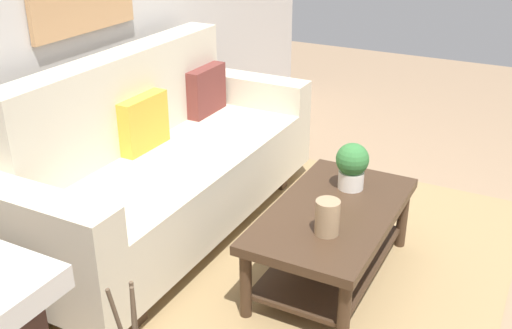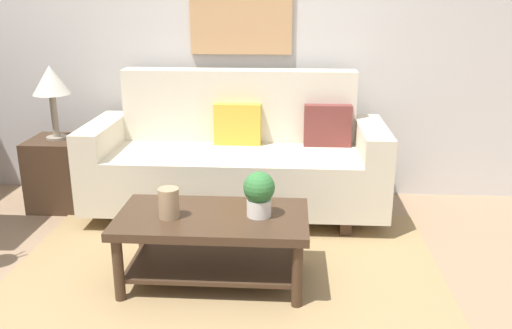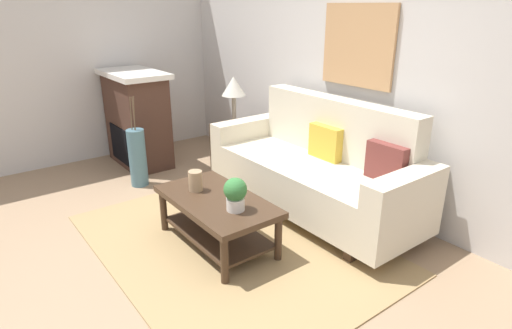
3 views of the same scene
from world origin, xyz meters
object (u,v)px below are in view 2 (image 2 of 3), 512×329
Objects in this scene: throw_pillow_mustard at (238,124)px; side_table at (61,173)px; tabletop_vase at (169,203)px; coffee_table at (213,233)px; table_lamp at (51,83)px; potted_plant_tabletop at (259,192)px; framed_painting at (241,6)px; throw_pillow_maroon at (327,125)px; couch at (236,159)px.

side_table is (-1.41, -0.09, -0.40)m from throw_pillow_mustard.
side_table is (-1.14, 1.18, -0.24)m from tabletop_vase.
table_lamp is (-1.38, 1.13, 0.68)m from coffee_table.
tabletop_vase reaches higher than side_table.
table_lamp is at bearing 145.71° from potted_plant_tabletop.
throw_pillow_mustard is 0.44× the size of framed_painting.
table_lamp is at bearing -162.96° from framed_painting.
coffee_table is (-0.03, -1.22, -0.37)m from throw_pillow_mustard.
potted_plant_tabletop is 0.47× the size of side_table.
side_table is at bearing 140.73° from coffee_table.
potted_plant_tabletop is 2.04m from table_lamp.
throw_pillow_maroon is 0.44× the size of framed_painting.
couch is at bearing -90.00° from framed_painting.
throw_pillow_maroon is 0.64× the size of side_table.
throw_pillow_maroon is 1.16m from framed_painting.
coffee_table is 1.96× the size of side_table.
table_lamp reaches higher than coffee_table.
table_lamp is at bearing -176.29° from throw_pillow_mustard.
throw_pillow_mustard is 1.00× the size of throw_pillow_maroon.
tabletop_vase is (-0.96, -1.27, -0.16)m from throw_pillow_maroon.
couch is 6.17× the size of throw_pillow_maroon.
throw_pillow_maroon is at bearing 69.57° from potted_plant_tabletop.
throw_pillow_maroon is at bearing 2.49° from side_table.
throw_pillow_mustard is (0.00, 0.13, 0.25)m from couch.
couch is at bearing -169.70° from throw_pillow_maroon.
couch is at bearing -1.40° from table_lamp.
couch is 1.18m from tabletop_vase.
coffee_table is at bearing -39.27° from side_table.
couch is 12.78× the size of tabletop_vase.
framed_painting is (-0.00, 0.47, 1.12)m from couch.
throw_pillow_mustard is 1.45m from table_lamp.
potted_plant_tabletop is (0.27, 0.00, 0.26)m from coffee_table.
side_table is (-1.65, 1.12, -0.29)m from potted_plant_tabletop.
couch is 3.90× the size of table_lamp.
potted_plant_tabletop is at bearing -110.43° from throw_pillow_maroon.
throw_pillow_maroon is 0.33× the size of coffee_table.
coffee_table is 1.78m from side_table.
throw_pillow_maroon is 0.63× the size of table_lamp.
potted_plant_tabletop is (0.24, -1.22, -0.11)m from throw_pillow_mustard.
throw_pillow_maroon is 1.60m from tabletop_vase.
side_table is (-2.10, -0.09, -0.40)m from throw_pillow_maroon.
coffee_table is at bearing -179.02° from potted_plant_tabletop.
potted_plant_tabletop is at bearing -78.88° from throw_pillow_mustard.
coffee_table is 1.93× the size of table_lamp.
throw_pillow_maroon is (0.69, 0.13, 0.25)m from couch.
coffee_table is 4.20× the size of potted_plant_tabletop.
side_table is (-1.41, 0.03, -0.15)m from couch.
couch reaches higher than throw_pillow_mustard.
side_table is at bearing -162.96° from framed_painting.
tabletop_vase is at bearing -167.12° from coffee_table.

